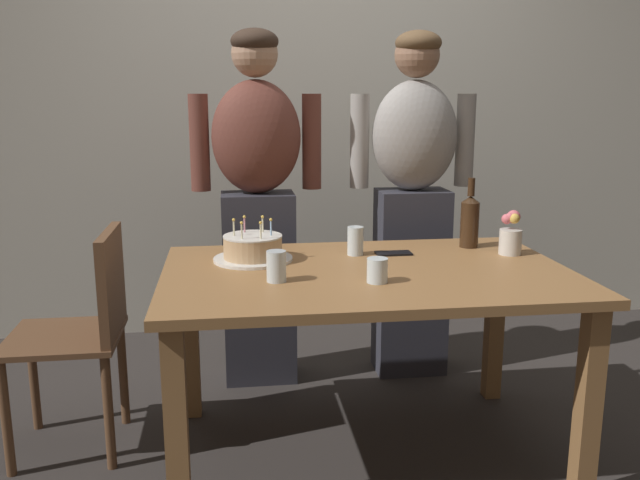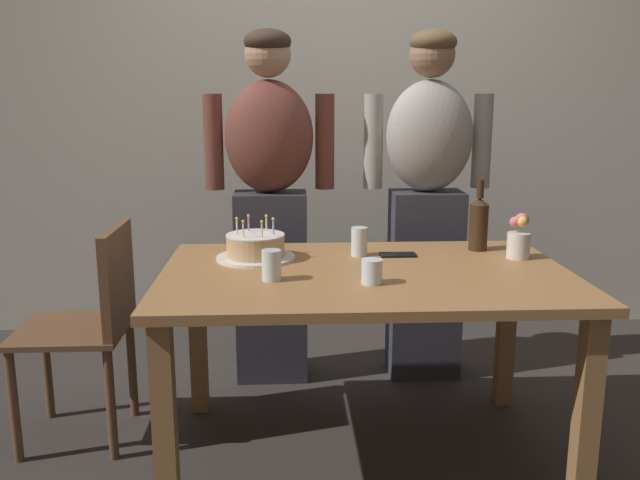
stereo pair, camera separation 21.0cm
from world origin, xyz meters
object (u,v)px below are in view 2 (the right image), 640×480
at_px(water_glass_near, 373,272).
at_px(water_glass_far, 272,265).
at_px(water_glass_side, 359,242).
at_px(person_man_bearded, 270,202).
at_px(wine_bottle, 479,222).
at_px(birthday_cake, 255,248).
at_px(cell_phone, 398,255).
at_px(person_woman_cardigan, 427,201).
at_px(flower_vase, 519,238).
at_px(dining_chair, 95,316).

relative_size(water_glass_near, water_glass_far, 0.79).
xyz_separation_m(water_glass_side, person_man_bearded, (-0.36, 0.54, 0.08)).
bearing_deg(wine_bottle, water_glass_far, -153.42).
xyz_separation_m(water_glass_side, wine_bottle, (0.50, 0.07, 0.06)).
xyz_separation_m(birthday_cake, cell_phone, (0.57, 0.03, -0.04)).
height_order(wine_bottle, person_woman_cardigan, person_woman_cardigan).
bearing_deg(cell_phone, wine_bottle, 13.55).
xyz_separation_m(cell_phone, person_man_bearded, (-0.52, 0.55, 0.13)).
height_order(birthday_cake, person_man_bearded, person_man_bearded).
distance_m(water_glass_near, cell_phone, 0.42).
relative_size(birthday_cake, water_glass_side, 2.68).
height_order(water_glass_far, wine_bottle, wine_bottle).
height_order(water_glass_near, water_glass_far, water_glass_far).
bearing_deg(water_glass_side, flower_vase, -6.63).
distance_m(birthday_cake, water_glass_near, 0.56).
bearing_deg(dining_chair, birthday_cake, 90.38).
distance_m(cell_phone, person_man_bearded, 0.77).
relative_size(person_man_bearded, person_woman_cardigan, 1.00).
relative_size(birthday_cake, cell_phone, 2.14).
distance_m(cell_phone, flower_vase, 0.48).
xyz_separation_m(water_glass_far, cell_phone, (0.50, 0.34, -0.05)).
bearing_deg(cell_phone, person_man_bearded, 133.08).
bearing_deg(person_man_bearded, wine_bottle, 152.07).
distance_m(person_man_bearded, person_woman_cardigan, 0.75).
xyz_separation_m(person_man_bearded, person_woman_cardigan, (0.75, 0.00, 0.00)).
distance_m(flower_vase, dining_chair, 1.70).
relative_size(water_glass_near, dining_chair, 0.10).
height_order(water_glass_far, cell_phone, water_glass_far).
height_order(person_man_bearded, dining_chair, person_man_bearded).
bearing_deg(water_glass_side, person_man_bearded, 124.25).
xyz_separation_m(flower_vase, dining_chair, (-1.67, 0.03, -0.30)).
xyz_separation_m(water_glass_side, cell_phone, (0.16, -0.01, -0.05)).
distance_m(water_glass_far, person_man_bearded, 0.89).
bearing_deg(water_glass_near, birthday_cake, 138.42).
bearing_deg(dining_chair, cell_phone, 91.42).
relative_size(water_glass_far, flower_vase, 0.60).
distance_m(water_glass_side, flower_vase, 0.63).
relative_size(person_woman_cardigan, dining_chair, 1.90).
relative_size(wine_bottle, flower_vase, 1.64).
bearing_deg(dining_chair, person_woman_cardigan, 111.94).
distance_m(birthday_cake, person_woman_cardigan, 0.98).
xyz_separation_m(water_glass_near, person_woman_cardigan, (0.38, 0.94, 0.09)).
bearing_deg(water_glass_side, dining_chair, -177.68).
bearing_deg(water_glass_side, wine_bottle, 8.40).
height_order(birthday_cake, water_glass_near, birthday_cake).
relative_size(water_glass_side, person_woman_cardigan, 0.07).
distance_m(water_glass_near, dining_chair, 1.15).
height_order(water_glass_near, flower_vase, flower_vase).
bearing_deg(birthday_cake, cell_phone, 2.60).
bearing_deg(water_glass_far, water_glass_side, 45.63).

